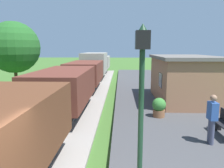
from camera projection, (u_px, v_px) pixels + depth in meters
name	position (u px, v px, depth m)	size (l,w,h in m)	color
freight_train	(86.00, 73.00, 17.80)	(2.50, 32.60, 2.72)	brown
station_hut	(183.00, 78.00, 13.17)	(3.50, 5.80, 2.78)	#9E6B4C
person_waiting	(212.00, 117.00, 7.12)	(0.25, 0.39, 1.71)	#474C66
potted_planter	(159.00, 107.00, 10.07)	(0.64, 0.64, 0.92)	brown
lamp_post_near	(142.00, 82.00, 4.27)	(0.28, 0.28, 3.70)	#193823
tree_field_left	(14.00, 47.00, 18.23)	(4.40, 4.40, 5.76)	#4C3823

